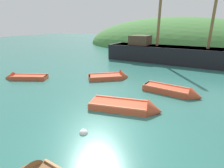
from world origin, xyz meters
TOP-DOWN VIEW (x-y plane):
  - ground_plane at (0.00, 0.00)m, footprint 120.00×120.00m
  - shore_hill at (-2.88, 33.08)m, footprint 37.60×23.93m
  - sailing_ship at (0.26, 15.26)m, footprint 18.64×3.43m
  - rowboat_near_dock at (1.92, 5.48)m, footprint 3.68×1.40m
  - rowboat_far at (-3.13, 6.56)m, footprint 3.27×2.98m
  - rowboat_portside at (-9.42, 3.00)m, footprint 3.46×2.35m
  - rowboat_outer_right at (0.32, 2.13)m, footprint 3.85×1.98m
  - buoy_white at (-0.55, -0.67)m, footprint 0.35×0.35m

SIDE VIEW (x-z plane):
  - ground_plane at x=0.00m, z-range 0.00..0.00m
  - shore_hill at x=-2.88m, z-range -5.54..5.54m
  - buoy_white at x=-0.55m, z-range -0.17..0.17m
  - rowboat_portside at x=-9.42m, z-range -0.37..0.53m
  - rowboat_far at x=-3.13m, z-range -0.50..0.68m
  - rowboat_outer_right at x=0.32m, z-range -0.45..0.67m
  - rowboat_near_dock at x=1.92m, z-range -0.39..0.62m
  - sailing_ship at x=0.26m, z-range -5.55..6.90m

